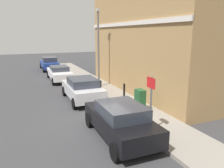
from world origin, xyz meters
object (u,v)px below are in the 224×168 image
Objects in this scene: car_silver at (82,89)px; street_sign at (151,96)px; car_blue at (49,63)px; bollard_near_cabinet at (124,91)px; lamppost at (98,45)px; car_black at (120,120)px; car_white at (59,73)px; bollard_far_kerb at (101,88)px; utility_cabinet at (140,101)px.

street_sign is (1.28, -5.75, 0.90)m from car_silver.
car_silver is at bearing -178.58° from car_blue.
lamppost reaches higher than bollard_near_cabinet.
car_black reaches higher than car_white.
car_blue is at bearing 102.23° from lamppost.
street_sign is (1.51, -12.42, 0.97)m from car_white.
car_blue reaches higher than bollard_far_kerb.
car_white reaches higher than bollard_far_kerb.
car_blue reaches higher than car_white.
bollard_far_kerb is 5.82m from street_sign.
car_silver is at bearing 102.53° from street_sign.
street_sign is at bearing -166.95° from car_silver.
car_white reaches higher than utility_cabinet.
lamppost is (0.84, 2.69, 2.60)m from bollard_far_kerb.
bollard_near_cabinet is at bearing 77.76° from street_sign.
bollard_far_kerb is at bearing -11.60° from car_black.
utility_cabinet is 1.11× the size of bollard_far_kerb.
car_white is 5.28m from lamppost.
car_black is at bearing -104.05° from lamppost.
car_blue is 4.29× the size of bollard_near_cabinet.
bollard_near_cabinet is 1.72m from bollard_far_kerb.
car_blue is 3.88× the size of utility_cabinet.
car_black is 5.60m from car_silver.
street_sign reaches higher than car_black.
car_silver is 4.07m from utility_cabinet.
car_black is 3.99× the size of bollard_far_kerb.
lamppost is at bearing 92.35° from bollard_near_cabinet.
lamppost is (0.78, 8.43, 1.64)m from street_sign.
street_sign reaches higher than bollard_near_cabinet.
utility_cabinet is at bearing -44.35° from car_black.
bollard_near_cabinet is (2.22, -1.40, -0.06)m from car_silver.
car_blue is 16.86m from utility_cabinet.
utility_cabinet reaches higher than bollard_near_cabinet.
bollard_far_kerb is 3.83m from lamppost.
car_white is 4.33× the size of bollard_near_cabinet.
car_black reaches higher than bollard_far_kerb.
car_silver is 4.23m from lamppost.
car_black is 1.59m from street_sign.
car_silver is at bearing 0.63° from car_black.
car_white is 6.83m from bollard_far_kerb.
street_sign is at bearing -95.81° from car_black.
utility_cabinet is at bearing -148.06° from car_silver.
car_white reaches higher than bollard_near_cabinet.
bollard_far_kerb is at bearing -173.35° from car_blue.
lamppost is at bearing 90.63° from utility_cabinet.
street_sign reaches higher than utility_cabinet.
street_sign is (0.06, -5.74, 0.96)m from bollard_far_kerb.
bollard_far_kerb is at bearing 104.67° from utility_cabinet.
car_white is 6.56m from car_blue.
car_white is at bearing -179.63° from car_blue.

